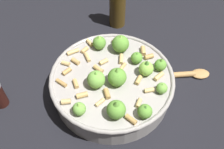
# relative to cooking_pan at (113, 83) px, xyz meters

# --- Properties ---
(ground_plane) EXTENTS (2.40, 2.40, 0.00)m
(ground_plane) POSITION_rel_cooking_pan_xyz_m (-0.00, -0.00, -0.04)
(ground_plane) COLOR black
(cooking_pan) EXTENTS (0.32, 0.32, 0.12)m
(cooking_pan) POSITION_rel_cooking_pan_xyz_m (0.00, 0.00, 0.00)
(cooking_pan) COLOR #9E9993
(cooking_pan) RESTS_ON ground
(olive_oil_bottle) EXTENTS (0.05, 0.05, 0.19)m
(olive_oil_bottle) POSITION_rel_cooking_pan_xyz_m (-0.23, 0.17, 0.04)
(olive_oil_bottle) COLOR #4C3814
(olive_oil_bottle) RESTS_ON ground
(wooden_spoon) EXTENTS (0.12, 0.19, 0.02)m
(wooden_spoon) POSITION_rel_cooking_pan_xyz_m (0.06, 0.19, -0.04)
(wooden_spoon) COLOR #B2844C
(wooden_spoon) RESTS_ON ground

